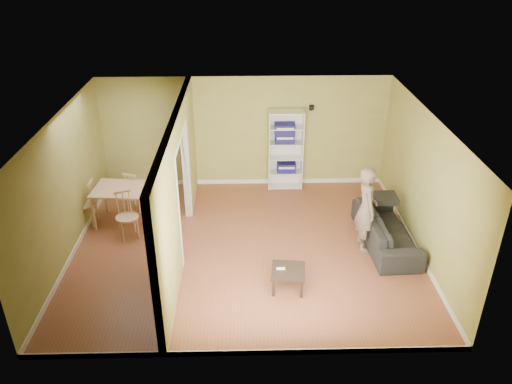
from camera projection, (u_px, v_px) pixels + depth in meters
room_shell at (245, 187)px, 8.98m from camera, size 6.50×6.50×6.50m
partition at (178, 188)px, 8.95m from camera, size 0.22×5.50×2.60m
wall_speaker at (312, 108)px, 11.11m from camera, size 0.10×0.10×0.10m
sofa at (387, 225)px, 9.54m from camera, size 2.15×1.00×0.80m
person at (367, 202)px, 9.15m from camera, size 0.75×0.60×1.97m
bookshelf at (285, 149)px, 11.47m from camera, size 0.79×0.34×1.87m
paper_box_navy_a at (286, 167)px, 11.63m from camera, size 0.43×0.28×0.22m
paper_box_navy_b at (285, 138)px, 11.29m from camera, size 0.43×0.28×0.22m
paper_box_navy_c at (285, 128)px, 11.17m from camera, size 0.45×0.30×0.23m
coffee_table at (288, 273)px, 8.37m from camera, size 0.55×0.55×0.37m
game_controller at (281, 269)px, 8.35m from camera, size 0.15×0.04×0.03m
dining_table at (125, 192)px, 10.10m from camera, size 1.26×0.84×0.79m
chair_left at (85, 203)px, 10.14m from camera, size 0.46×0.46×0.98m
chair_near at (127, 216)px, 9.70m from camera, size 0.58×0.58×0.96m
chair_far at (136, 190)px, 10.69m from camera, size 0.55×0.55×0.93m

